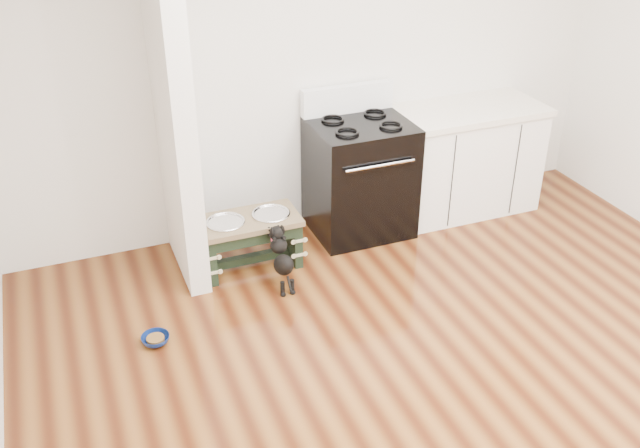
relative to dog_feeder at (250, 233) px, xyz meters
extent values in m
plane|color=#401A0B|center=(0.74, -1.93, -0.29)|extent=(5.00, 5.00, 0.00)
plane|color=silver|center=(0.74, 0.57, 1.06)|extent=(5.00, 0.00, 5.00)
cube|color=silver|center=(-0.44, 0.17, 1.06)|extent=(0.15, 0.80, 2.70)
cube|color=black|center=(0.99, 0.22, 0.17)|extent=(0.76, 0.65, 0.92)
cube|color=black|center=(0.99, -0.09, 0.11)|extent=(0.58, 0.02, 0.50)
cylinder|color=silver|center=(0.99, -0.13, 0.43)|extent=(0.56, 0.02, 0.02)
cube|color=white|center=(0.99, 0.50, 0.74)|extent=(0.76, 0.08, 0.22)
torus|color=black|center=(0.81, 0.08, 0.64)|extent=(0.18, 0.18, 0.02)
torus|color=black|center=(1.17, 0.08, 0.64)|extent=(0.18, 0.18, 0.02)
torus|color=black|center=(0.81, 0.36, 0.64)|extent=(0.18, 0.18, 0.02)
torus|color=black|center=(1.17, 0.36, 0.64)|extent=(0.18, 0.18, 0.02)
cube|color=white|center=(1.97, 0.25, 0.14)|extent=(1.20, 0.60, 0.86)
cube|color=beige|center=(1.97, 0.25, 0.59)|extent=(1.24, 0.64, 0.05)
cube|color=black|center=(1.97, -0.01, -0.24)|extent=(1.20, 0.06, 0.10)
cube|color=black|center=(-0.33, 0.01, -0.11)|extent=(0.06, 0.36, 0.37)
cube|color=black|center=(0.33, 0.01, -0.11)|extent=(0.06, 0.36, 0.37)
cube|color=black|center=(0.00, -0.16, 0.03)|extent=(0.59, 0.03, 0.09)
cube|color=black|center=(0.00, 0.01, -0.23)|extent=(0.59, 0.06, 0.06)
cube|color=brown|center=(0.00, 0.01, 0.10)|extent=(0.74, 0.40, 0.04)
cylinder|color=silver|center=(-0.17, 0.01, 0.10)|extent=(0.25, 0.25, 0.05)
cylinder|color=silver|center=(0.17, 0.01, 0.10)|extent=(0.25, 0.25, 0.05)
torus|color=silver|center=(-0.17, 0.01, 0.12)|extent=(0.29, 0.29, 0.02)
torus|color=silver|center=(0.17, 0.01, 0.12)|extent=(0.29, 0.29, 0.02)
cylinder|color=black|center=(0.10, -0.45, -0.23)|extent=(0.03, 0.03, 0.11)
cylinder|color=black|center=(0.17, -0.45, -0.23)|extent=(0.03, 0.03, 0.11)
sphere|color=black|center=(0.10, -0.46, -0.28)|extent=(0.04, 0.04, 0.04)
sphere|color=black|center=(0.17, -0.46, -0.28)|extent=(0.04, 0.04, 0.04)
ellipsoid|color=black|center=(0.13, -0.38, -0.09)|extent=(0.13, 0.30, 0.27)
sphere|color=black|center=(0.13, -0.28, 0.02)|extent=(0.12, 0.12, 0.12)
sphere|color=black|center=(0.13, -0.25, 0.10)|extent=(0.11, 0.11, 0.11)
sphere|color=black|center=(0.10, -0.18, 0.10)|extent=(0.04, 0.04, 0.04)
sphere|color=black|center=(0.17, -0.18, 0.10)|extent=(0.04, 0.04, 0.04)
cylinder|color=black|center=(0.13, -0.50, -0.17)|extent=(0.02, 0.09, 0.10)
torus|color=#E24259|center=(0.13, -0.26, 0.06)|extent=(0.10, 0.06, 0.09)
imported|color=#0C1D54|center=(-0.84, -0.66, -0.26)|extent=(0.21, 0.21, 0.06)
cylinder|color=#5A3519|center=(-0.84, -0.66, -0.26)|extent=(0.12, 0.12, 0.02)
camera|label=1|loc=(-1.18, -4.41, 2.65)|focal=40.00mm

